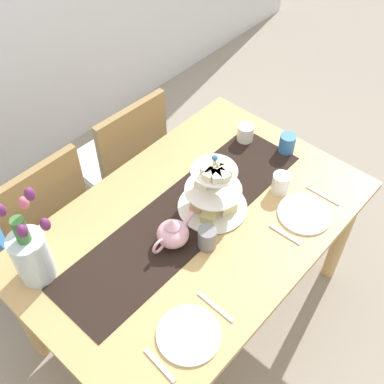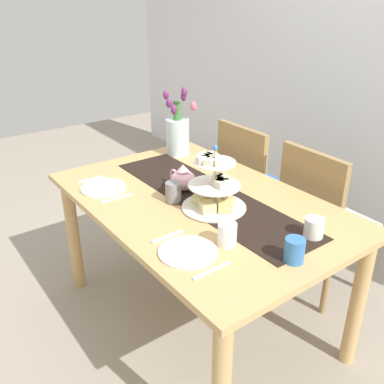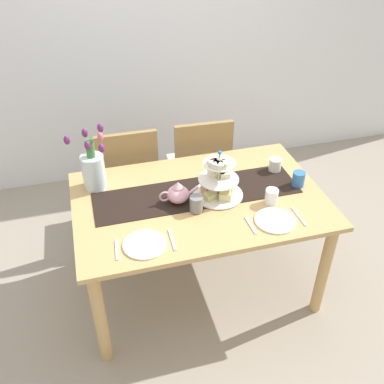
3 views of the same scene
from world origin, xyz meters
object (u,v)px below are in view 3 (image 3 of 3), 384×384
Objects in this scene: chair_left at (128,175)px; mug_grey at (196,204)px; mug_white_text at (271,197)px; fork_left at (117,250)px; mug_orange at (298,179)px; dinner_plate_left at (145,244)px; knife_left at (172,240)px; knife_right at (299,216)px; teapot at (178,194)px; tulip_vase at (93,168)px; cream_jug at (275,165)px; chair_right at (200,165)px; tiered_cake_stand at (219,181)px; dinner_plate_right at (275,221)px; dining_table at (199,212)px; fork_right at (251,225)px.

chair_left is 9.58× the size of mug_grey.
mug_white_text is at bearing -49.75° from chair_left.
fork_left is 1.19m from mug_orange.
knife_left is (0.14, 0.00, -0.00)m from dinner_plate_left.
dinner_plate_left is 1.35× the size of knife_left.
mug_white_text reaches higher than knife_right.
teapot is 0.56× the size of tulip_vase.
mug_orange is at bearing -14.60° from tulip_vase.
cream_jug is (1.14, -0.12, -0.10)m from tulip_vase.
tiered_cake_stand is at bearing -97.32° from chair_right.
teapot reaches higher than fork_left.
chair_left is 1.16m from mug_white_text.
knife_right is at bearing 0.00° from fork_left.
chair_right reaches higher than knife_right.
mug_orange is (0.07, -0.20, 0.01)m from cream_jug.
chair_left reaches higher than dinner_plate_right.
chair_right is 0.89m from mug_orange.
fork_right reaches higher than dining_table.
teapot reaches higher than cream_jug.
mug_white_text is at bearing 75.02° from dinner_plate_right.
mug_grey is at bearing -36.63° from tulip_vase.
dinner_plate_left is 2.42× the size of mug_orange.
cream_jug is at bearing 62.62° from mug_white_text.
tiered_cake_stand is 3.20× the size of mug_orange.
chair_left is 1.00× the size of chair_right.
mug_white_text is at bearing 122.56° from knife_right.
chair_left reaches higher than fork_right.
mug_grey is at bearing -155.53° from cream_jug.
teapot is 1.59× the size of fork_right.
dinner_plate_left is (-0.59, -1.02, 0.24)m from chair_right.
dining_table is at bearing -64.25° from chair_left.
tiered_cake_stand reaches higher than dinner_plate_left.
dinner_plate_left is 0.73m from dinner_plate_right.
knife_left is 0.65m from mug_white_text.
knife_right is 1.79× the size of mug_white_text.
dining_table is 15.62× the size of mug_grey.
knife_left is (0.34, -0.60, -0.13)m from tulip_vase.
knife_left is (-0.36, -0.31, -0.10)m from tiered_cake_stand.
dinner_plate_right is (0.59, 0.00, 0.00)m from knife_left.
dinner_plate_right is (0.48, -0.32, -0.05)m from teapot.
chair_right is 1.09m from knife_right.
mug_grey is (-0.54, 0.20, 0.05)m from knife_right.
knife_left is 1.79× the size of mug_orange.
chair_left is (-0.34, 0.71, -0.13)m from dining_table.
fork_left is at bearing -100.54° from chair_left.
dinner_plate_right is (0.88, 0.00, 0.00)m from fork_left.
tulip_vase is 2.50× the size of knife_right.
mug_orange is (0.28, 0.28, 0.04)m from dinner_plate_right.
tulip_vase is at bearing 119.66° from knife_left.
mug_grey is (-0.17, -0.11, -0.05)m from tiered_cake_stand.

